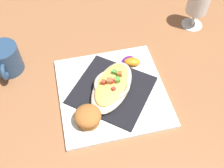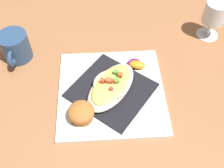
# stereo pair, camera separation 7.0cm
# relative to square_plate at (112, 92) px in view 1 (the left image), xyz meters

# --- Properties ---
(ground_plane) EXTENTS (2.60, 2.60, 0.00)m
(ground_plane) POSITION_rel_square_plate_xyz_m (0.00, 0.00, -0.01)
(ground_plane) COLOR #9B653F
(square_plate) EXTENTS (0.30, 0.30, 0.01)m
(square_plate) POSITION_rel_square_plate_xyz_m (0.00, 0.00, 0.00)
(square_plate) COLOR white
(square_plate) RESTS_ON ground_plane
(folded_napkin) EXTENTS (0.26, 0.26, 0.01)m
(folded_napkin) POSITION_rel_square_plate_xyz_m (0.00, 0.00, 0.01)
(folded_napkin) COLOR black
(folded_napkin) RESTS_ON square_plate
(gratin_dish) EXTENTS (0.17, 0.20, 0.05)m
(gratin_dish) POSITION_rel_square_plate_xyz_m (-0.00, -0.00, 0.03)
(gratin_dish) COLOR beige
(gratin_dish) RESTS_ON folded_napkin
(muffin) EXTENTS (0.07, 0.07, 0.04)m
(muffin) POSITION_rel_square_plate_xyz_m (0.07, 0.08, 0.03)
(muffin) COLOR #A5642B
(muffin) RESTS_ON square_plate
(orange_garnish) EXTENTS (0.07, 0.06, 0.02)m
(orange_garnish) POSITION_rel_square_plate_xyz_m (-0.07, -0.09, 0.01)
(orange_garnish) COLOR #5D166C
(orange_garnish) RESTS_ON square_plate
(coffee_mug) EXTENTS (0.08, 0.11, 0.08)m
(coffee_mug) POSITION_rel_square_plate_xyz_m (0.28, -0.14, 0.03)
(coffee_mug) COLOR navy
(coffee_mug) RESTS_ON ground_plane
(stemmed_glass) EXTENTS (0.07, 0.07, 0.12)m
(stemmed_glass) POSITION_rel_square_plate_xyz_m (-0.31, -0.23, 0.08)
(stemmed_glass) COLOR white
(stemmed_glass) RESTS_ON ground_plane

